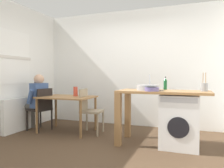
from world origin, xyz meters
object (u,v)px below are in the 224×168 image
object	(u,v)px
vase	(76,91)
bottle_tall_green	(165,84)
chair_person_seat	(42,107)
mixing_bowl	(152,89)
seated_person	(36,99)
dining_table	(67,101)
utensil_crock	(204,87)
washing_machine	(179,121)
chair_opposite	(88,108)

from	to	relation	value
vase	bottle_tall_green	bearing A→B (deg)	-1.74
chair_person_seat	vase	xyz separation A→B (m)	(0.70, 0.21, 0.33)
mixing_bowl	chair_person_seat	bearing A→B (deg)	172.99
chair_person_seat	seated_person	xyz separation A→B (m)	(-0.16, 0.03, 0.16)
dining_table	bottle_tall_green	bearing A→B (deg)	1.26
seated_person	utensil_crock	size ratio (longest dim) A/B	4.01
chair_person_seat	vase	size ratio (longest dim) A/B	4.58
seated_person	washing_machine	xyz separation A→B (m)	(2.96, -0.13, -0.24)
chair_person_seat	washing_machine	distance (m)	2.81
chair_person_seat	utensil_crock	bearing A→B (deg)	-79.32
chair_person_seat	utensil_crock	xyz separation A→B (m)	(3.17, -0.04, 0.48)
utensil_crock	vase	size ratio (longest dim) A/B	1.52
washing_machine	utensil_crock	distance (m)	0.67
seated_person	vase	distance (m)	0.89
utensil_crock	dining_table	bearing A→B (deg)	176.56
seated_person	washing_machine	distance (m)	2.97
vase	seated_person	bearing A→B (deg)	-167.93
bottle_tall_green	utensil_crock	bearing A→B (deg)	-17.81
chair_person_seat	utensil_crock	distance (m)	3.21
bottle_tall_green	vase	xyz separation A→B (m)	(-1.85, 0.06, -0.19)
washing_machine	bottle_tall_green	size ratio (longest dim) A/B	3.71
dining_table	vase	bearing A→B (deg)	33.69
bottle_tall_green	mixing_bowl	xyz separation A→B (m)	(-0.16, -0.45, -0.07)
bottle_tall_green	washing_machine	bearing A→B (deg)	-44.28
washing_machine	chair_opposite	bearing A→B (deg)	171.92
dining_table	seated_person	world-z (taller)	seated_person
mixing_bowl	chair_opposite	bearing A→B (deg)	161.69
dining_table	utensil_crock	xyz separation A→B (m)	(2.62, -0.16, 0.35)
dining_table	vase	size ratio (longest dim) A/B	5.59
chair_person_seat	bottle_tall_green	world-z (taller)	bottle_tall_green
chair_opposite	bottle_tall_green	distance (m)	1.61
chair_opposite	mixing_bowl	size ratio (longest dim) A/B	3.94
seated_person	vase	bearing A→B (deg)	-66.47
dining_table	vase	xyz separation A→B (m)	(0.15, 0.10, 0.19)
utensil_crock	bottle_tall_green	bearing A→B (deg)	162.19
chair_person_seat	bottle_tall_green	bearing A→B (deg)	-74.97
chair_person_seat	washing_machine	bearing A→B (deg)	-80.49
chair_opposite	utensil_crock	xyz separation A→B (m)	(2.15, -0.20, 0.48)
washing_machine	mixing_bowl	distance (m)	0.70
dining_table	utensil_crock	bearing A→B (deg)	-3.44
dining_table	mixing_bowl	size ratio (longest dim) A/B	4.82
washing_machine	mixing_bowl	xyz separation A→B (m)	(-0.42, -0.20, 0.53)
utensil_crock	mixing_bowl	bearing A→B (deg)	-162.37
chair_opposite	seated_person	distance (m)	1.20
dining_table	seated_person	distance (m)	0.71
dining_table	vase	world-z (taller)	vase
chair_person_seat	bottle_tall_green	xyz separation A→B (m)	(2.54, 0.16, 0.52)
chair_person_seat	seated_person	bearing A→B (deg)	90.00
bottle_tall_green	mixing_bowl	distance (m)	0.48
dining_table	washing_machine	xyz separation A→B (m)	(2.26, -0.21, -0.21)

